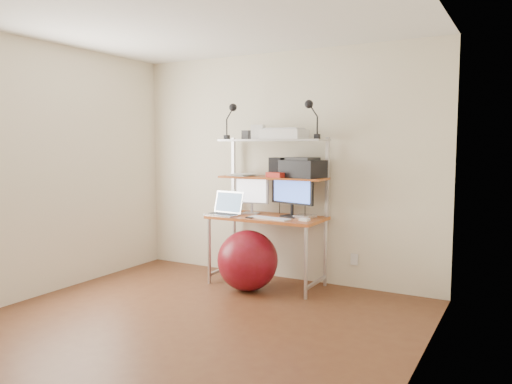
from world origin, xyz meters
TOP-DOWN VIEW (x-y plane):
  - room at (0.00, 0.00)m, footprint 3.60×3.60m
  - computer_desk at (0.00, 1.50)m, footprint 1.20×0.60m
  - wall_outlet at (0.85, 1.79)m, footprint 0.08×0.01m
  - monitor_silver at (-0.24, 1.54)m, footprint 0.38×0.16m
  - monitor_black at (0.25, 1.53)m, footprint 0.53×0.21m
  - laptop at (-0.43, 1.32)m, footprint 0.38×0.32m
  - keyboard at (0.11, 1.29)m, footprint 0.47×0.19m
  - mouse at (0.48, 1.33)m, footprint 0.11×0.08m
  - mac_mini at (0.41, 1.50)m, footprint 0.20×0.20m
  - phone at (-0.09, 1.28)m, footprint 0.09×0.15m
  - printer at (0.33, 1.60)m, footprint 0.50×0.40m
  - nas_cube at (0.05, 1.58)m, footprint 0.14×0.14m
  - red_box at (0.09, 1.48)m, footprint 0.22×0.17m
  - scanner at (0.14, 1.57)m, footprint 0.45×0.30m
  - box_white at (-0.16, 1.55)m, footprint 0.15×0.13m
  - box_grey at (-0.32, 1.60)m, footprint 0.12×0.12m
  - clip_lamp_left at (-0.47, 1.50)m, footprint 0.15×0.09m
  - clip_lamp_right at (0.47, 1.47)m, footprint 0.15×0.09m
  - exercise_ball at (-0.08, 1.17)m, footprint 0.62×0.62m
  - paper_stack at (-0.37, 1.57)m, footprint 0.39×0.41m

SIDE VIEW (x-z plane):
  - wall_outlet at x=0.85m, z-range 0.24..0.36m
  - exercise_ball at x=-0.08m, z-range 0.00..0.62m
  - phone at x=-0.09m, z-range 0.74..0.75m
  - keyboard at x=0.11m, z-range 0.74..0.75m
  - mouse at x=0.48m, z-range 0.74..0.77m
  - mac_mini at x=0.41m, z-range 0.74..0.77m
  - laptop at x=-0.43m, z-range 0.64..0.95m
  - computer_desk at x=0.00m, z-range 0.17..1.74m
  - monitor_silver at x=-0.24m, z-range 0.75..1.17m
  - monitor_black at x=0.25m, z-range 0.74..1.28m
  - paper_stack at x=-0.37m, z-range 1.15..1.18m
  - red_box at x=0.09m, z-range 1.15..1.20m
  - printer at x=0.33m, z-range 1.14..1.36m
  - room at x=0.00m, z-range -0.55..3.05m
  - nas_cube at x=0.05m, z-range 1.15..1.36m
  - box_grey at x=-0.32m, z-range 1.55..1.65m
  - scanner at x=0.14m, z-range 1.55..1.66m
  - box_white at x=-0.16m, z-range 1.55..1.70m
  - clip_lamp_right at x=0.47m, z-range 1.64..2.03m
  - clip_lamp_left at x=-0.47m, z-range 1.64..2.03m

